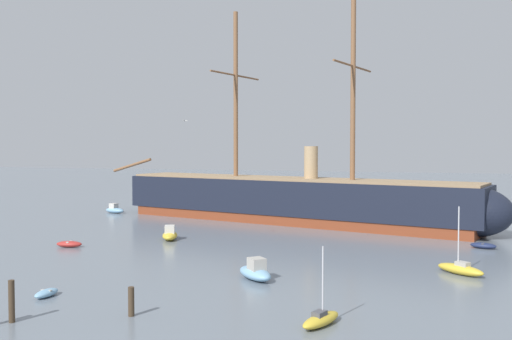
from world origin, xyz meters
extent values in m
cube|color=brown|center=(-3.17, 50.58, 0.60)|extent=(46.33, 17.60, 1.20)
cube|color=black|center=(-3.17, 50.58, 3.34)|extent=(48.26, 18.33, 4.28)
ellipsoid|color=black|center=(-24.58, 55.80, 2.74)|extent=(9.91, 8.33, 5.48)
ellipsoid|color=black|center=(18.25, 45.36, 2.74)|extent=(9.91, 8.33, 5.48)
cube|color=#9E7F5B|center=(-3.17, 50.58, 5.61)|extent=(47.20, 17.55, 0.26)
cylinder|color=brown|center=(-11.31, 52.57, 16.60)|extent=(0.60, 0.60, 22.25)
cylinder|color=brown|center=(-11.31, 52.57, 19.27)|extent=(2.96, 11.23, 0.24)
cylinder|color=brown|center=(4.98, 48.60, 16.60)|extent=(0.60, 0.60, 22.25)
cylinder|color=brown|center=(4.98, 48.60, 19.27)|extent=(2.96, 11.23, 0.24)
cylinder|color=brown|center=(-29.81, 57.08, 6.86)|extent=(7.46, 2.21, 2.28)
cylinder|color=tan|center=(-0.37, 49.90, 7.62)|extent=(1.71, 1.71, 4.28)
ellipsoid|color=#7FB2D6|center=(-9.24, 10.82, 0.24)|extent=(0.90, 2.05, 0.48)
cube|color=#B2ADA3|center=(-9.24, 10.82, 0.42)|extent=(0.76, 0.19, 0.07)
ellipsoid|color=gold|center=(8.87, 10.43, 0.32)|extent=(2.08, 3.46, 0.63)
cube|color=#4C4C51|center=(8.81, 10.28, 0.67)|extent=(0.80, 0.97, 0.33)
cylinder|color=silver|center=(8.93, 10.59, 2.42)|extent=(0.08, 0.08, 3.82)
ellipsoid|color=#7FB2D6|center=(2.14, 19.54, 0.45)|extent=(3.89, 3.89, 0.91)
cube|color=#B2ADA3|center=(2.33, 19.35, 1.18)|extent=(1.58, 1.58, 0.91)
ellipsoid|color=#B22D28|center=(-19.07, 26.70, 0.30)|extent=(2.70, 1.57, 0.60)
cube|color=beige|center=(-19.07, 26.70, 0.52)|extent=(0.41, 0.97, 0.09)
ellipsoid|color=gold|center=(16.51, 25.92, 0.38)|extent=(3.86, 3.38, 0.75)
cube|color=#B2ADA3|center=(16.66, 25.79, 0.80)|extent=(1.19, 1.13, 0.40)
cylinder|color=silver|center=(16.35, 26.04, 2.89)|extent=(0.10, 0.10, 4.57)
ellipsoid|color=gold|center=(-11.80, 33.70, 0.43)|extent=(2.84, 3.96, 0.85)
cube|color=beige|center=(-11.70, 33.46, 1.11)|extent=(1.35, 1.42, 0.85)
ellipsoid|color=#1E284C|center=(18.98, 38.21, 0.28)|extent=(2.56, 1.60, 0.56)
cube|color=#4C4C51|center=(18.98, 38.21, 0.49)|extent=(0.43, 0.91, 0.09)
ellipsoid|color=#7FB2D6|center=(-30.15, 52.65, 0.39)|extent=(3.60, 2.21, 0.78)
cube|color=beige|center=(-30.38, 52.71, 1.02)|extent=(1.22, 1.14, 0.78)
cylinder|color=#423323|center=(-7.53, 5.73, 1.18)|extent=(0.34, 0.34, 2.36)
cylinder|color=#423323|center=(-1.84, 8.79, 0.85)|extent=(0.35, 0.35, 1.69)
ellipsoid|color=silver|center=(-7.95, 29.32, 12.13)|extent=(0.33, 0.16, 0.11)
sphere|color=silver|center=(-7.76, 29.35, 12.14)|extent=(0.09, 0.09, 0.09)
cube|color=#ADA89E|center=(-8.00, 29.63, 12.15)|extent=(0.19, 0.53, 0.11)
cube|color=#ADA89E|center=(-7.91, 29.01, 12.15)|extent=(0.19, 0.53, 0.11)
camera|label=1|loc=(14.89, -19.70, 9.75)|focal=39.95mm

